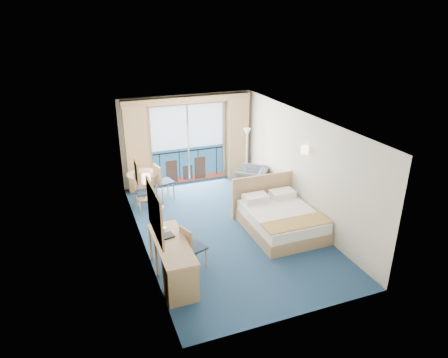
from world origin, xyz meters
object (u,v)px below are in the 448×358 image
at_px(bed, 280,219).
at_px(table_chair_a, 162,180).
at_px(floor_lamp, 247,142).
at_px(desk_chair, 191,245).
at_px(armchair, 252,180).
at_px(table_chair_b, 143,188).
at_px(round_table, 143,179).
at_px(nightstand, 273,192).
at_px(desk, 179,272).

bearing_deg(bed, table_chair_a, 129.49).
distance_m(bed, floor_lamp, 3.11).
bearing_deg(desk_chair, floor_lamp, -57.49).
bearing_deg(floor_lamp, armchair, -99.72).
height_order(armchair, table_chair_b, table_chair_b).
distance_m(desk_chair, table_chair_a, 3.51).
xyz_separation_m(bed, round_table, (-2.75, 2.93, 0.28)).
distance_m(armchair, table_chair_b, 3.12).
xyz_separation_m(armchair, desk_chair, (-2.72, -3.00, 0.16)).
bearing_deg(table_chair_a, table_chair_b, 105.63).
bearing_deg(desk_chair, nightstand, -73.30).
bearing_deg(table_chair_a, nightstand, -128.67).
distance_m(nightstand, desk, 4.52).
bearing_deg(desk_chair, round_table, -15.21).
xyz_separation_m(bed, desk_chair, (-2.45, -0.76, 0.24)).
xyz_separation_m(bed, floor_lamp, (0.39, 2.91, 1.02)).
bearing_deg(desk, desk_chair, 57.03).
distance_m(desk, table_chair_a, 4.22).
height_order(floor_lamp, round_table, floor_lamp).
bearing_deg(table_chair_b, armchair, -4.39).
bearing_deg(table_chair_b, desk_chair, -84.36).
bearing_deg(nightstand, bed, -111.22).
bearing_deg(floor_lamp, table_chair_b, -171.20).
bearing_deg(desk, table_chair_a, 81.49).
distance_m(nightstand, armchair, 0.83).
bearing_deg(armchair, nightstand, 61.47).
xyz_separation_m(desk_chair, table_chair_b, (-0.38, 3.17, 0.00)).
distance_m(bed, table_chair_b, 3.73).
relative_size(bed, table_chair_a, 1.99).
bearing_deg(armchair, floor_lamp, -149.71).
relative_size(bed, armchair, 2.41).
relative_size(nightstand, table_chair_a, 0.54).
height_order(desk, table_chair_a, table_chair_a).
relative_size(desk_chair, table_chair_b, 1.00).
relative_size(floor_lamp, round_table, 2.03).
relative_size(bed, desk, 1.17).
height_order(floor_lamp, desk, floor_lamp).
height_order(nightstand, table_chair_b, table_chair_b).
xyz_separation_m(desk, round_table, (0.14, 4.35, 0.13)).
distance_m(bed, desk_chair, 2.58).
distance_m(bed, round_table, 4.02).
relative_size(armchair, desk, 0.49).
bearing_deg(floor_lamp, table_chair_a, -176.44).
relative_size(bed, nightstand, 3.68).
bearing_deg(armchair, desk, -0.71).
relative_size(nightstand, desk_chair, 0.58).
bearing_deg(nightstand, round_table, 156.39).
distance_m(floor_lamp, table_chair_b, 3.35).
relative_size(nightstand, armchair, 0.66).
distance_m(desk, table_chair_b, 3.84).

